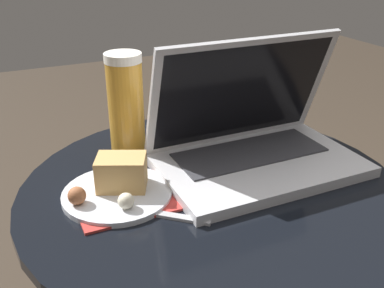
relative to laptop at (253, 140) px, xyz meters
name	(u,v)px	position (x,y,z in m)	size (l,w,h in m)	color
table	(210,270)	(-0.10, -0.04, -0.22)	(0.62, 0.62, 0.58)	#515156
napkin	(135,196)	(-0.22, -0.02, -0.04)	(0.18, 0.13, 0.00)	#B7332D
laptop	(253,140)	(0.00, 0.00, 0.00)	(0.34, 0.22, 0.22)	silver
beer_glass	(126,104)	(-0.18, 0.14, 0.05)	(0.07, 0.07, 0.19)	gold
snack_plate	(118,185)	(-0.25, 0.00, -0.03)	(0.17, 0.17, 0.06)	silver
fork	(135,210)	(-0.24, -0.06, -0.04)	(0.16, 0.14, 0.00)	#B2B2B7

